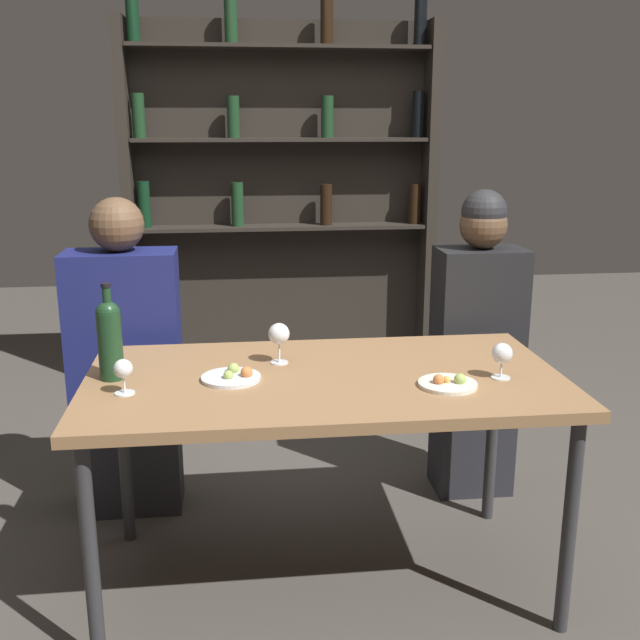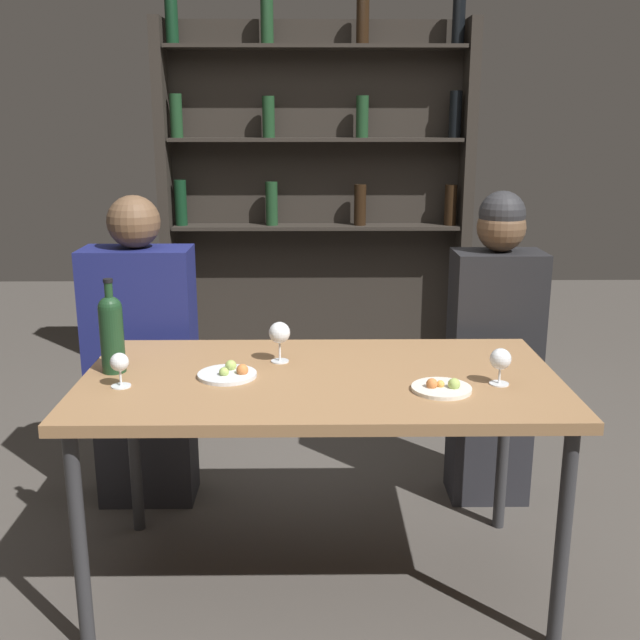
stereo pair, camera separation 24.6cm
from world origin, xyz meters
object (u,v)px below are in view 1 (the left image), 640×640
(wine_glass_0, at_px, (123,370))
(food_plate_0, at_px, (448,383))
(wine_glass_1, at_px, (502,355))
(wine_glass_2, at_px, (279,335))
(wine_bottle, at_px, (110,336))
(seated_person_left, at_px, (127,369))
(food_plate_1, at_px, (233,376))
(seated_person_right, at_px, (476,350))

(wine_glass_0, height_order, food_plate_0, wine_glass_0)
(wine_glass_1, relative_size, wine_glass_2, 0.83)
(wine_glass_1, bearing_deg, wine_glass_2, 161.17)
(wine_bottle, distance_m, wine_glass_2, 0.54)
(wine_glass_1, bearing_deg, seated_person_left, 151.12)
(food_plate_1, xyz_separation_m, seated_person_left, (-0.41, 0.61, -0.16))
(seated_person_left, bearing_deg, seated_person_right, -0.00)
(wine_bottle, distance_m, food_plate_1, 0.40)
(food_plate_0, distance_m, seated_person_right, 0.83)
(wine_glass_2, bearing_deg, food_plate_0, -29.95)
(food_plate_0, bearing_deg, wine_bottle, 169.54)
(wine_glass_0, bearing_deg, seated_person_right, 28.01)
(wine_glass_0, bearing_deg, seated_person_left, 97.76)
(wine_glass_1, bearing_deg, food_plate_1, 174.27)
(food_plate_0, relative_size, seated_person_right, 0.14)
(wine_glass_1, bearing_deg, seated_person_right, 77.39)
(seated_person_left, bearing_deg, wine_bottle, -85.99)
(food_plate_0, height_order, food_plate_1, food_plate_1)
(wine_glass_1, xyz_separation_m, food_plate_1, (-0.84, 0.08, -0.07))
(wine_glass_0, height_order, wine_glass_1, wine_glass_1)
(wine_glass_1, height_order, food_plate_1, wine_glass_1)
(wine_glass_2, height_order, food_plate_0, wine_glass_2)
(wine_glass_2, xyz_separation_m, food_plate_1, (-0.16, -0.15, -0.09))
(wine_bottle, height_order, seated_person_left, seated_person_left)
(wine_glass_2, height_order, seated_person_left, seated_person_left)
(wine_glass_1, distance_m, seated_person_right, 0.74)
(wine_bottle, relative_size, wine_glass_1, 2.67)
(food_plate_0, height_order, seated_person_left, seated_person_left)
(seated_person_right, bearing_deg, food_plate_1, -148.58)
(seated_person_left, bearing_deg, food_plate_1, -55.70)
(wine_glass_0, relative_size, food_plate_1, 0.57)
(wine_glass_1, distance_m, food_plate_1, 0.85)
(seated_person_left, bearing_deg, food_plate_0, -34.91)
(wine_glass_2, bearing_deg, wine_bottle, -169.66)
(wine_bottle, height_order, food_plate_1, wine_bottle)
(wine_glass_0, relative_size, seated_person_left, 0.09)
(wine_glass_1, xyz_separation_m, food_plate_0, (-0.19, -0.05, -0.07))
(wine_glass_2, relative_size, seated_person_right, 0.11)
(food_plate_1, height_order, seated_person_right, seated_person_right)
(wine_bottle, xyz_separation_m, wine_glass_2, (0.53, 0.10, -0.04))
(wine_glass_0, xyz_separation_m, wine_glass_1, (1.16, 0.01, 0.00))
(wine_glass_0, height_order, seated_person_right, seated_person_right)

